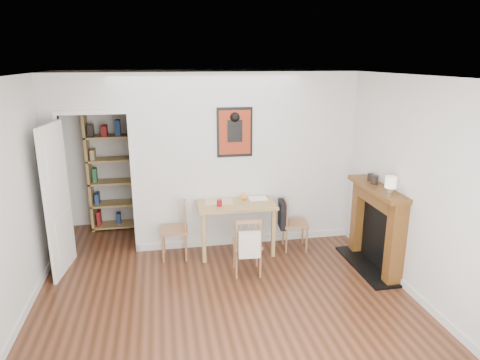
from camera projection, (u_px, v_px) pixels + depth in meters
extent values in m
plane|color=#582E1C|center=(222.00, 290.00, 5.32)|extent=(5.20, 5.20, 0.00)
plane|color=silver|center=(199.00, 147.00, 7.42)|extent=(4.50, 0.00, 4.50)
plane|color=silver|center=(285.00, 320.00, 2.51)|extent=(4.50, 0.00, 4.50)
plane|color=silver|center=(12.00, 202.00, 4.56)|extent=(0.00, 5.20, 5.20)
plane|color=silver|center=(398.00, 181.00, 5.37)|extent=(0.00, 5.20, 5.20)
plane|color=silver|center=(220.00, 76.00, 4.61)|extent=(5.20, 5.20, 0.00)
cube|color=silver|center=(246.00, 161.00, 6.39)|extent=(3.35, 0.10, 2.60)
cube|color=silver|center=(54.00, 169.00, 5.90)|extent=(0.25, 0.10, 2.60)
cube|color=silver|center=(91.00, 94.00, 5.73)|extent=(0.90, 0.10, 0.55)
cube|color=silver|center=(64.00, 188.00, 6.00)|extent=(0.06, 0.14, 2.05)
cube|color=silver|center=(134.00, 185.00, 6.17)|extent=(0.06, 0.14, 2.05)
cube|color=silver|center=(246.00, 240.00, 6.67)|extent=(3.35, 0.02, 0.10)
cube|color=silver|center=(13.00, 338.00, 4.34)|extent=(0.02, 4.00, 0.10)
cube|color=silver|center=(414.00, 294.00, 5.14)|extent=(0.02, 4.00, 0.10)
cube|color=white|center=(58.00, 200.00, 5.56)|extent=(0.15, 0.80, 2.00)
cube|color=black|center=(235.00, 132.00, 6.17)|extent=(0.52, 0.02, 0.72)
cube|color=maroon|center=(235.00, 132.00, 6.16)|extent=(0.46, 0.00, 0.64)
cube|color=#A78A4E|center=(235.00, 204.00, 6.22)|extent=(1.12, 0.71, 0.04)
cube|color=#A78A4E|center=(204.00, 238.00, 5.95)|extent=(0.05, 0.05, 0.72)
cube|color=#A78A4E|center=(273.00, 233.00, 6.13)|extent=(0.05, 0.05, 0.72)
cube|color=#A78A4E|center=(200.00, 223.00, 6.51)|extent=(0.05, 0.05, 0.72)
cube|color=#A78A4E|center=(263.00, 219.00, 6.69)|extent=(0.05, 0.05, 0.72)
cube|color=black|center=(282.00, 214.00, 6.33)|extent=(0.13, 0.33, 0.41)
cube|color=beige|center=(249.00, 244.00, 5.43)|extent=(0.28, 0.11, 0.35)
cube|color=#A78A4E|center=(89.00, 171.00, 6.98)|extent=(0.04, 0.34, 2.01)
cube|color=#A78A4E|center=(140.00, 169.00, 7.13)|extent=(0.04, 0.34, 2.01)
cube|color=#A78A4E|center=(119.00, 224.00, 7.32)|extent=(0.85, 0.34, 0.03)
cube|color=#A78A4E|center=(116.00, 182.00, 7.11)|extent=(0.85, 0.34, 0.03)
cube|color=#A78A4E|center=(110.00, 111.00, 6.79)|extent=(0.85, 0.34, 0.03)
cube|color=maroon|center=(115.00, 170.00, 7.05)|extent=(0.74, 0.28, 0.28)
cube|color=brown|center=(395.00, 244.00, 5.32)|extent=(0.20, 0.16, 1.10)
cube|color=brown|center=(360.00, 216.00, 6.26)|extent=(0.20, 0.16, 1.10)
cube|color=brown|center=(378.00, 188.00, 5.63)|extent=(0.30, 1.21, 0.06)
cube|color=brown|center=(379.00, 198.00, 5.67)|extent=(0.20, 0.85, 0.20)
cube|color=black|center=(379.00, 236.00, 5.83)|extent=(0.08, 0.81, 0.88)
cube|color=black|center=(369.00, 265.00, 5.93)|extent=(0.45, 1.25, 0.03)
cylinder|color=maroon|center=(219.00, 203.00, 6.03)|extent=(0.07, 0.07, 0.10)
sphere|color=orange|center=(244.00, 197.00, 6.31)|extent=(0.08, 0.08, 0.08)
cube|color=beige|center=(219.00, 201.00, 6.24)|extent=(0.44, 0.35, 0.00)
cube|color=white|center=(258.00, 198.00, 6.37)|extent=(0.28, 0.21, 0.01)
cylinder|color=silver|center=(390.00, 191.00, 5.28)|extent=(0.07, 0.07, 0.08)
cylinder|color=beige|center=(391.00, 182.00, 5.25)|extent=(0.14, 0.14, 0.14)
cylinder|color=black|center=(375.00, 180.00, 5.70)|extent=(0.10, 0.10, 0.12)
cylinder|color=black|center=(370.00, 177.00, 5.87)|extent=(0.08, 0.08, 0.10)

